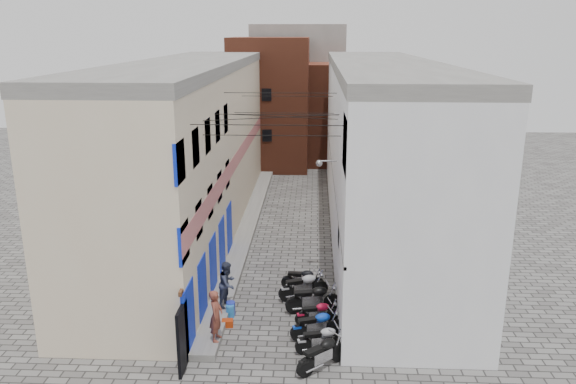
% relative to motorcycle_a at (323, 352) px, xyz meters
% --- Properties ---
extents(ground, '(90.00, 90.00, 0.00)m').
position_rel_motorcycle_a_xyz_m(ground, '(-1.90, 0.17, -0.59)').
color(ground, '#555250').
rests_on(ground, ground).
extents(plinth, '(0.90, 26.00, 0.25)m').
position_rel_motorcycle_a_xyz_m(plinth, '(-3.95, 13.17, -0.47)').
color(plinth, slate).
rests_on(plinth, ground).
extents(building_left, '(5.10, 27.00, 9.00)m').
position_rel_motorcycle_a_xyz_m(building_left, '(-6.88, 13.12, 3.90)').
color(building_left, beige).
rests_on(building_left, ground).
extents(building_right, '(5.94, 26.00, 9.00)m').
position_rel_motorcycle_a_xyz_m(building_right, '(3.10, 13.16, 3.91)').
color(building_right, silver).
rests_on(building_right, ground).
extents(building_far_brick_left, '(6.00, 6.00, 10.00)m').
position_rel_motorcycle_a_xyz_m(building_far_brick_left, '(-3.90, 28.17, 4.41)').
color(building_far_brick_left, brown).
rests_on(building_far_brick_left, ground).
extents(building_far_brick_right, '(5.00, 6.00, 8.00)m').
position_rel_motorcycle_a_xyz_m(building_far_brick_right, '(1.10, 30.17, 3.41)').
color(building_far_brick_right, brown).
rests_on(building_far_brick_right, ground).
extents(building_far_concrete, '(8.00, 5.00, 11.00)m').
position_rel_motorcycle_a_xyz_m(building_far_concrete, '(-1.90, 34.17, 4.91)').
color(building_far_concrete, slate).
rests_on(building_far_concrete, ground).
extents(far_shopfront, '(2.00, 0.30, 2.40)m').
position_rel_motorcycle_a_xyz_m(far_shopfront, '(-1.90, 25.37, 0.61)').
color(far_shopfront, black).
rests_on(far_shopfront, ground).
extents(overhead_wires, '(5.80, 13.02, 1.32)m').
position_rel_motorcycle_a_xyz_m(overhead_wires, '(-1.90, 7.81, 6.53)').
color(overhead_wires, black).
rests_on(overhead_wires, ground).
extents(motorcycle_a, '(1.98, 1.83, 1.19)m').
position_rel_motorcycle_a_xyz_m(motorcycle_a, '(0.00, 0.00, 0.00)').
color(motorcycle_a, black).
rests_on(motorcycle_a, ground).
extents(motorcycle_b, '(1.95, 1.01, 1.08)m').
position_rel_motorcycle_a_xyz_m(motorcycle_b, '(0.00, 0.96, -0.05)').
color(motorcycle_b, '#A1A1A5').
rests_on(motorcycle_b, ground).
extents(motorcycle_c, '(2.04, 1.22, 1.13)m').
position_rel_motorcycle_a_xyz_m(motorcycle_c, '(-0.18, 1.88, -0.03)').
color(motorcycle_c, '#0C38B5').
rests_on(motorcycle_c, ground).
extents(motorcycle_d, '(1.81, 0.98, 1.00)m').
position_rel_motorcycle_a_xyz_m(motorcycle_d, '(-0.15, 2.84, -0.09)').
color(motorcycle_d, red).
rests_on(motorcycle_d, ground).
extents(motorcycle_e, '(2.28, 1.12, 1.26)m').
position_rel_motorcycle_a_xyz_m(motorcycle_e, '(-0.32, 3.76, 0.04)').
color(motorcycle_e, black).
rests_on(motorcycle_e, ground).
extents(motorcycle_f, '(2.19, 1.39, 1.21)m').
position_rel_motorcycle_a_xyz_m(motorcycle_f, '(-0.72, 4.89, 0.01)').
color(motorcycle_f, '#9D9DA1').
rests_on(motorcycle_f, ground).
extents(motorcycle_g, '(1.84, 0.69, 1.05)m').
position_rel_motorcycle_a_xyz_m(motorcycle_g, '(-0.77, 5.73, -0.07)').
color(motorcycle_g, black).
rests_on(motorcycle_g, ground).
extents(person_a, '(0.49, 0.70, 1.82)m').
position_rel_motorcycle_a_xyz_m(person_a, '(-3.60, 1.17, 0.57)').
color(person_a, brown).
rests_on(person_a, plinth).
extents(person_b, '(0.94, 1.05, 1.77)m').
position_rel_motorcycle_a_xyz_m(person_b, '(-3.60, 3.72, 0.54)').
color(person_b, '#32384C').
rests_on(person_b, plinth).
extents(water_jug_near, '(0.42, 0.42, 0.50)m').
position_rel_motorcycle_a_xyz_m(water_jug_near, '(-3.45, 3.19, -0.35)').
color(water_jug_near, '#2778C7').
rests_on(water_jug_near, ground).
extents(water_jug_far, '(0.42, 0.42, 0.53)m').
position_rel_motorcycle_a_xyz_m(water_jug_far, '(-3.45, 3.38, -0.33)').
color(water_jug_far, '#2433B4').
rests_on(water_jug_far, ground).
extents(red_crate, '(0.44, 0.34, 0.25)m').
position_rel_motorcycle_a_xyz_m(red_crate, '(-3.45, 2.51, -0.47)').
color(red_crate, '#B0310C').
rests_on(red_crate, ground).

